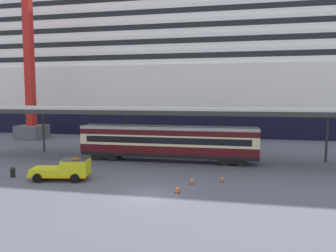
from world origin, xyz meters
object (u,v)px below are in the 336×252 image
train_carriage (168,142)px  quay_bollard (13,172)px  service_truck (66,169)px  traffic_cone_far (222,178)px  dockside_crane (32,38)px  traffic_cone_mid (192,180)px  traffic_cone_near (177,189)px  cruise_ship (149,68)px

train_carriage → quay_bollard: bearing=-141.4°
service_truck → traffic_cone_far: size_ratio=8.70×
train_carriage → dockside_crane: 34.10m
dockside_crane → traffic_cone_far: bearing=-33.9°
traffic_cone_mid → traffic_cone_far: 2.84m
dockside_crane → traffic_cone_near: bearing=-41.3°
traffic_cone_mid → train_carriage: bearing=113.8°
train_carriage → traffic_cone_far: (6.57, -7.86, -1.99)m
cruise_ship → quay_bollard: cruise_ship is taller
train_carriage → traffic_cone_far: size_ratio=32.59×
service_truck → dockside_crane: dockside_crane is taller
train_carriage → dockside_crane: bearing=151.5°
traffic_cone_near → quay_bollard: bearing=174.0°
service_truck → cruise_ship: bearing=94.7°
cruise_ship → traffic_cone_mid: bearing=-70.5°
service_truck → traffic_cone_far: 14.12m
cruise_ship → dockside_crane: size_ratio=2.72×
traffic_cone_near → traffic_cone_mid: 2.88m
traffic_cone_mid → dockside_crane: size_ratio=0.01×
traffic_cone_mid → traffic_cone_far: bearing=25.4°
dockside_crane → train_carriage: bearing=-28.5°
train_carriage → quay_bollard: size_ratio=21.36×
cruise_ship → traffic_cone_mid: 46.67m
cruise_ship → traffic_cone_far: 46.48m
train_carriage → service_truck: size_ratio=3.75×
service_truck → traffic_cone_mid: bearing=4.8°
service_truck → quay_bollard: service_truck is taller
cruise_ship → quay_bollard: 45.23m
cruise_ship → train_carriage: size_ratio=7.36×
cruise_ship → dockside_crane: bearing=-130.7°
service_truck → dockside_crane: (-19.45, 24.60, 16.49)m
dockside_crane → service_truck: bearing=-51.7°
traffic_cone_near → quay_bollard: (-15.93, 1.69, 0.20)m
traffic_cone_far → quay_bollard: 19.43m
train_carriage → service_truck: (-7.37, -10.02, -1.31)m
service_truck → traffic_cone_near: (10.58, -1.83, -0.68)m
service_truck → traffic_cone_near: service_truck is taller
service_truck → quay_bollard: bearing=-178.5°
traffic_cone_mid → cruise_ship: bearing=109.5°
train_carriage → traffic_cone_mid: bearing=-66.2°
traffic_cone_near → quay_bollard: quay_bollard is taller
cruise_ship → traffic_cone_far: cruise_ship is taller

